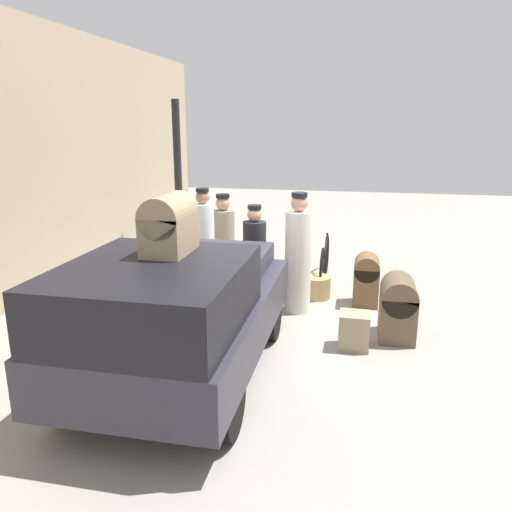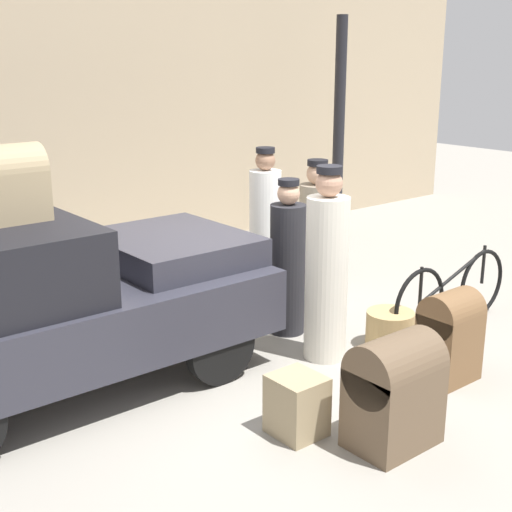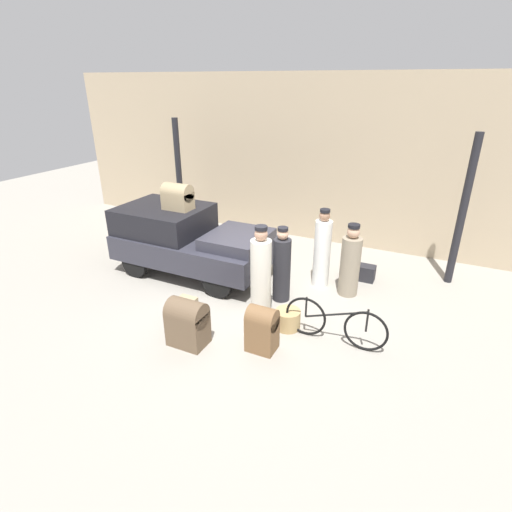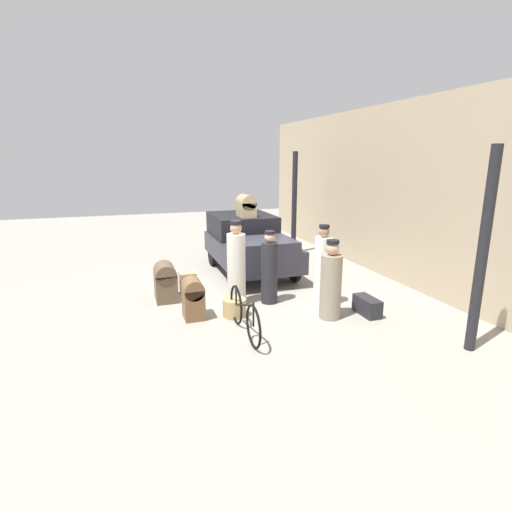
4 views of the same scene
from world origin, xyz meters
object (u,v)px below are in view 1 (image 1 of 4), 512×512
trunk_wicker_pale (184,266)px  suitcase_tan_flat (354,331)px  trunk_on_truck_roof (169,224)px  porter_with_bicycle (224,241)px  truck (179,309)px  bicycle (325,261)px  wicker_basket (316,287)px  conductor_in_dark_uniform (298,258)px  porter_standing_middle (204,244)px  porter_lifting_near_truck (255,260)px  trunk_barrel_dark (398,306)px  trunk_large_brown (366,278)px

trunk_wicker_pale → suitcase_tan_flat: bearing=-128.8°
trunk_on_truck_roof → porter_with_bicycle: bearing=7.8°
truck → bicycle: truck is taller
truck → trunk_wicker_pale: bearing=19.4°
wicker_basket → conductor_in_dark_uniform: bearing=160.7°
bicycle → porter_with_bicycle: porter_with_bicycle is taller
porter_standing_middle → suitcase_tan_flat: size_ratio=3.75×
truck → porter_lifting_near_truck: size_ratio=2.25×
truck → bicycle: size_ratio=1.98×
suitcase_tan_flat → truck: bearing=122.8°
bicycle → wicker_basket: bearing=176.0°
porter_with_bicycle → porter_lifting_near_truck: (-1.22, -0.85, 0.02)m
porter_with_bicycle → suitcase_tan_flat: bearing=-136.0°
trunk_barrel_dark → trunk_on_truck_roof: bearing=127.1°
porter_standing_middle → trunk_barrel_dark: bearing=-114.0°
conductor_in_dark_uniform → suitcase_tan_flat: bearing=-142.7°
wicker_basket → suitcase_tan_flat: 1.96m
suitcase_tan_flat → trunk_wicker_pale: 4.19m
conductor_in_dark_uniform → trunk_wicker_pale: 2.86m
porter_lifting_near_truck → porter_standing_middle: (0.54, 1.01, 0.08)m
trunk_barrel_dark → trunk_wicker_pale: (2.17, 3.82, -0.27)m
porter_lifting_near_truck → trunk_wicker_pale: porter_lifting_near_truck is taller
porter_lifting_near_truck → trunk_on_truck_roof: size_ratio=2.46×
suitcase_tan_flat → trunk_barrel_dark: (0.45, -0.56, 0.21)m
truck → trunk_on_truck_roof: size_ratio=5.52×
trunk_large_brown → porter_with_bicycle: bearing=71.9°
trunk_barrel_dark → trunk_wicker_pale: trunk_barrel_dark is taller
trunk_barrel_dark → wicker_basket: bearing=41.2°
trunk_large_brown → truck: bearing=144.8°
truck → porter_with_bicycle: size_ratio=2.27×
porter_with_bicycle → trunk_large_brown: porter_with_bicycle is taller
porter_lifting_near_truck → porter_with_bicycle: bearing=34.9°
porter_with_bicycle → porter_lifting_near_truck: porter_lifting_near_truck is taller
truck → porter_with_bicycle: porter_with_bicycle is taller
truck → porter_lifting_near_truck: porter_lifting_near_truck is taller
suitcase_tan_flat → trunk_barrel_dark: 0.75m
porter_standing_middle → trunk_large_brown: size_ratio=2.16×
conductor_in_dark_uniform → porter_standing_middle: bearing=68.1°
porter_with_bicycle → trunk_large_brown: (-0.85, -2.60, -0.28)m
truck → suitcase_tan_flat: truck is taller
porter_standing_middle → trunk_barrel_dark: porter_standing_middle is taller
porter_with_bicycle → trunk_on_truck_roof: bearing=-172.2°
trunk_barrel_dark → trunk_wicker_pale: 4.41m
bicycle → porter_lifting_near_truck: bearing=144.8°
porter_standing_middle → trunk_large_brown: 2.79m
wicker_basket → porter_with_bicycle: 2.00m
truck → porter_lifting_near_truck: bearing=-6.9°
porter_standing_middle → truck: bearing=-167.2°
trunk_wicker_pale → trunk_large_brown: trunk_large_brown is taller
porter_with_bicycle → porter_standing_middle: porter_standing_middle is taller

